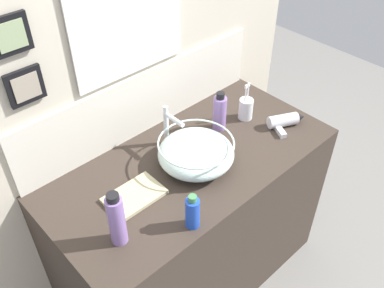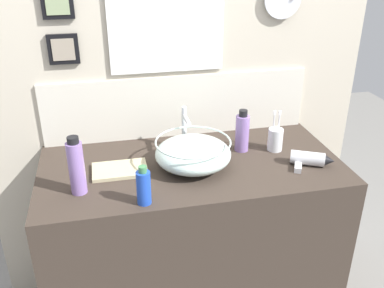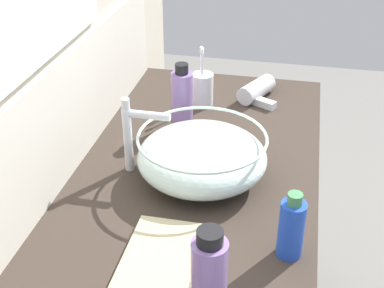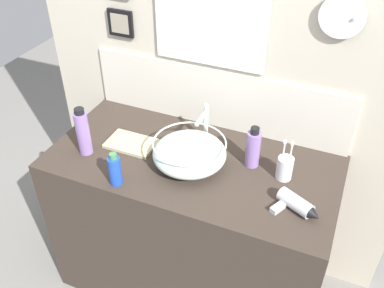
{
  "view_description": "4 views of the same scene",
  "coord_description": "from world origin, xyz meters",
  "px_view_note": "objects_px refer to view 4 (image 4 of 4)",
  "views": [
    {
      "loc": [
        -0.96,
        -1.03,
        2.19
      ],
      "look_at": [
        0.0,
        0.0,
        0.99
      ],
      "focal_mm": 40.0,
      "sensor_mm": 36.0,
      "label": 1
    },
    {
      "loc": [
        -0.36,
        -1.66,
        1.82
      ],
      "look_at": [
        0.0,
        0.0,
        0.99
      ],
      "focal_mm": 40.0,
      "sensor_mm": 36.0,
      "label": 2
    },
    {
      "loc": [
        -1.14,
        -0.24,
        1.69
      ],
      "look_at": [
        0.0,
        0.0,
        0.99
      ],
      "focal_mm": 50.0,
      "sensor_mm": 36.0,
      "label": 3
    },
    {
      "loc": [
        0.61,
        -1.42,
        2.15
      ],
      "look_at": [
        0.0,
        0.0,
        0.99
      ],
      "focal_mm": 40.0,
      "sensor_mm": 36.0,
      "label": 4
    }
  ],
  "objects_px": {
    "spray_bottle": "(115,170)",
    "hand_towel": "(132,143)",
    "toothbrush_cup": "(285,168)",
    "glass_bowl_sink": "(190,153)",
    "soap_dispenser": "(83,132)",
    "faucet": "(205,122)",
    "hair_drier": "(297,205)",
    "shampoo_bottle": "(253,148)"
  },
  "relations": [
    {
      "from": "toothbrush_cup",
      "to": "soap_dispenser",
      "type": "xyz_separation_m",
      "value": [
        -0.91,
        -0.19,
        0.06
      ]
    },
    {
      "from": "glass_bowl_sink",
      "to": "soap_dispenser",
      "type": "distance_m",
      "value": 0.51
    },
    {
      "from": "shampoo_bottle",
      "to": "toothbrush_cup",
      "type": "bearing_deg",
      "value": -11.59
    },
    {
      "from": "toothbrush_cup",
      "to": "hair_drier",
      "type": "bearing_deg",
      "value": -61.79
    },
    {
      "from": "hair_drier",
      "to": "hand_towel",
      "type": "xyz_separation_m",
      "value": [
        -0.84,
        0.13,
        -0.02
      ]
    },
    {
      "from": "glass_bowl_sink",
      "to": "shampoo_bottle",
      "type": "height_order",
      "value": "shampoo_bottle"
    },
    {
      "from": "toothbrush_cup",
      "to": "spray_bottle",
      "type": "xyz_separation_m",
      "value": [
        -0.66,
        -0.32,
        0.02
      ]
    },
    {
      "from": "hair_drier",
      "to": "spray_bottle",
      "type": "bearing_deg",
      "value": -169.39
    },
    {
      "from": "hair_drier",
      "to": "soap_dispenser",
      "type": "height_order",
      "value": "soap_dispenser"
    },
    {
      "from": "faucet",
      "to": "toothbrush_cup",
      "type": "distance_m",
      "value": 0.43
    },
    {
      "from": "shampoo_bottle",
      "to": "soap_dispenser",
      "type": "bearing_deg",
      "value": -163.7
    },
    {
      "from": "hair_drier",
      "to": "toothbrush_cup",
      "type": "relative_size",
      "value": 1.01
    },
    {
      "from": "toothbrush_cup",
      "to": "soap_dispenser",
      "type": "relative_size",
      "value": 0.83
    },
    {
      "from": "shampoo_bottle",
      "to": "spray_bottle",
      "type": "bearing_deg",
      "value": -145.2
    },
    {
      "from": "glass_bowl_sink",
      "to": "toothbrush_cup",
      "type": "relative_size",
      "value": 1.66
    },
    {
      "from": "glass_bowl_sink",
      "to": "hair_drier",
      "type": "height_order",
      "value": "glass_bowl_sink"
    },
    {
      "from": "faucet",
      "to": "hair_drier",
      "type": "distance_m",
      "value": 0.59
    },
    {
      "from": "spray_bottle",
      "to": "hand_towel",
      "type": "xyz_separation_m",
      "value": [
        -0.08,
        0.27,
        -0.06
      ]
    },
    {
      "from": "faucet",
      "to": "spray_bottle",
      "type": "relative_size",
      "value": 1.32
    },
    {
      "from": "faucet",
      "to": "shampoo_bottle",
      "type": "height_order",
      "value": "faucet"
    },
    {
      "from": "toothbrush_cup",
      "to": "hand_towel",
      "type": "bearing_deg",
      "value": -176.01
    },
    {
      "from": "spray_bottle",
      "to": "hand_towel",
      "type": "distance_m",
      "value": 0.29
    },
    {
      "from": "toothbrush_cup",
      "to": "shampoo_bottle",
      "type": "xyz_separation_m",
      "value": [
        -0.16,
        0.03,
        0.04
      ]
    },
    {
      "from": "hair_drier",
      "to": "soap_dispenser",
      "type": "distance_m",
      "value": 1.01
    },
    {
      "from": "hair_drier",
      "to": "shampoo_bottle",
      "type": "xyz_separation_m",
      "value": [
        -0.25,
        0.21,
        0.06
      ]
    },
    {
      "from": "faucet",
      "to": "hair_drier",
      "type": "relative_size",
      "value": 1.03
    },
    {
      "from": "faucet",
      "to": "spray_bottle",
      "type": "distance_m",
      "value": 0.49
    },
    {
      "from": "glass_bowl_sink",
      "to": "shampoo_bottle",
      "type": "xyz_separation_m",
      "value": [
        0.26,
        0.11,
        0.03
      ]
    },
    {
      "from": "faucet",
      "to": "soap_dispenser",
      "type": "distance_m",
      "value": 0.57
    },
    {
      "from": "hair_drier",
      "to": "spray_bottle",
      "type": "height_order",
      "value": "spray_bottle"
    },
    {
      "from": "faucet",
      "to": "hair_drier",
      "type": "bearing_deg",
      "value": -28.59
    },
    {
      "from": "glass_bowl_sink",
      "to": "spray_bottle",
      "type": "bearing_deg",
      "value": -135.98
    },
    {
      "from": "hand_towel",
      "to": "glass_bowl_sink",
      "type": "bearing_deg",
      "value": -5.1
    },
    {
      "from": "spray_bottle",
      "to": "shampoo_bottle",
      "type": "height_order",
      "value": "shampoo_bottle"
    },
    {
      "from": "glass_bowl_sink",
      "to": "soap_dispenser",
      "type": "height_order",
      "value": "soap_dispenser"
    },
    {
      "from": "soap_dispenser",
      "to": "shampoo_bottle",
      "type": "bearing_deg",
      "value": 16.3
    },
    {
      "from": "glass_bowl_sink",
      "to": "faucet",
      "type": "height_order",
      "value": "faucet"
    },
    {
      "from": "toothbrush_cup",
      "to": "shampoo_bottle",
      "type": "distance_m",
      "value": 0.16
    },
    {
      "from": "faucet",
      "to": "toothbrush_cup",
      "type": "height_order",
      "value": "faucet"
    },
    {
      "from": "hair_drier",
      "to": "spray_bottle",
      "type": "relative_size",
      "value": 1.28
    },
    {
      "from": "toothbrush_cup",
      "to": "faucet",
      "type": "bearing_deg",
      "value": 166.44
    },
    {
      "from": "faucet",
      "to": "soap_dispenser",
      "type": "relative_size",
      "value": 0.87
    }
  ]
}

